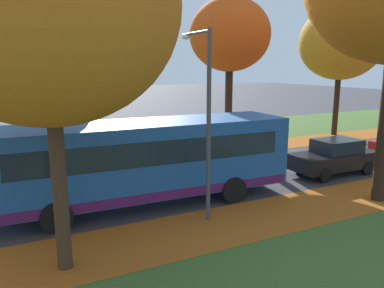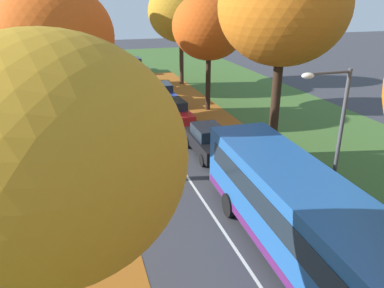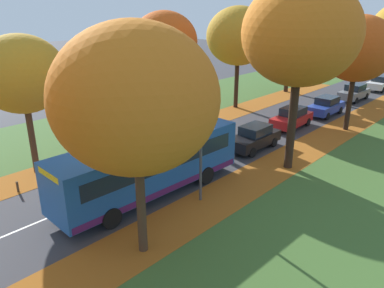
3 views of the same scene
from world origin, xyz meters
name	(u,v)px [view 3 (image 3 of 3)]	position (x,y,z in m)	size (l,w,h in m)	color
grass_verge_left	(145,117)	(-9.20, 20.00, 0.00)	(12.00, 90.00, 0.01)	#3D6028
leaf_litter_left	(122,148)	(-4.60, 14.00, 0.01)	(2.80, 60.00, 0.00)	#9E5619
grass_verge_right	(363,181)	(9.20, 20.00, 0.00)	(12.00, 90.00, 0.01)	#3D6028
leaf_litter_right	(230,192)	(4.60, 14.00, 0.01)	(2.80, 60.00, 0.00)	#9E5619
road_centre_line	(230,142)	(0.00, 20.00, 0.00)	(0.12, 80.00, 0.01)	silver
tree_left_near	(22,74)	(-5.22, 8.36, 5.68)	(4.66, 4.66, 7.80)	#422D1E
tree_left_mid	(165,42)	(-5.25, 18.80, 6.65)	(4.71, 4.71, 8.81)	black
tree_left_far	(238,36)	(-5.48, 27.99, 6.50)	(5.73, 5.73, 9.09)	black
tree_left_distant	(292,21)	(-5.41, 37.23, 7.53)	(6.38, 6.38, 10.43)	black
tree_right_near	(135,99)	(5.02, 7.78, 6.16)	(5.85, 5.85, 8.80)	#422D1E
tree_right_mid	(301,34)	(5.17, 18.93, 7.72)	(6.30, 6.30, 10.59)	black
tree_right_far	(358,49)	(4.85, 28.44, 6.14)	(5.30, 5.30, 8.55)	black
bollard_fifth	(18,187)	(-3.51, 6.51, 0.29)	(0.12, 0.12, 0.59)	#4C3823
bollard_sixth	(63,170)	(-3.51, 9.11, 0.36)	(0.12, 0.12, 0.72)	#4C3823
streetlamp_right	(196,128)	(3.67, 12.35, 3.74)	(1.89, 0.28, 6.00)	#47474C
bus	(150,164)	(1.71, 11.10, 1.70)	(2.89, 10.47, 2.98)	#1E5199
car_black_lead	(254,137)	(1.92, 20.09, 0.81)	(1.80, 4.21, 1.62)	black
car_red_following	(292,118)	(1.50, 25.97, 0.81)	(1.89, 4.26, 1.62)	#B21919
car_blue_third_in_line	(326,106)	(1.90, 31.25, 0.81)	(1.80, 4.21, 1.62)	#233D9E
car_grey_fourth_in_line	(354,92)	(1.63, 38.42, 0.81)	(1.88, 4.25, 1.62)	slate
car_white_trailing	(380,83)	(1.89, 45.24, 0.81)	(1.85, 4.23, 1.62)	silver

